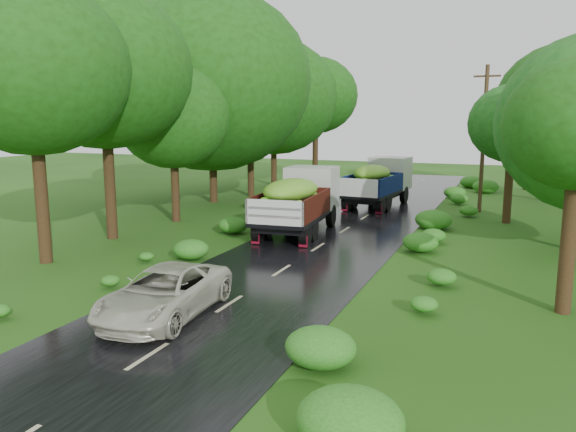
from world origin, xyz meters
The scene contains 10 objects.
ground centered at (0.00, 0.00, 0.00)m, with size 120.00×120.00×0.00m, color #1B430E.
road centered at (0.00, 5.00, 0.01)m, with size 6.50×80.00×0.02m, color black.
road_lines centered at (0.00, 6.00, 0.02)m, with size 0.12×69.60×0.00m.
truck_near centered at (-1.87, 14.77, 1.69)m, with size 3.10×7.30×2.99m.
truck_far centered at (-0.23, 24.39, 1.66)m, with size 3.09×7.17×2.93m.
car centered at (-1.16, 2.41, 0.69)m, with size 2.23×4.85×1.35m, color beige.
utility_pole centered at (5.78, 24.20, 4.33)m, with size 1.48×0.25×8.41m.
trees_left centered at (-9.81, 21.80, 7.11)m, with size 6.58×33.66×10.05m.
trees_right centered at (9.62, 22.60, 5.62)m, with size 6.77×32.33×8.18m.
shrubs centered at (0.00, 14.00, 0.35)m, with size 11.90×44.00×0.70m.
Camera 1 is at (7.63, -10.10, 5.46)m, focal length 35.00 mm.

